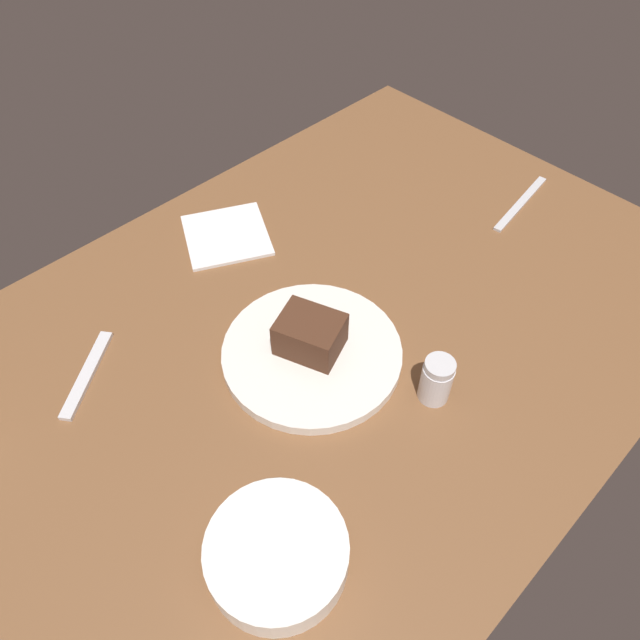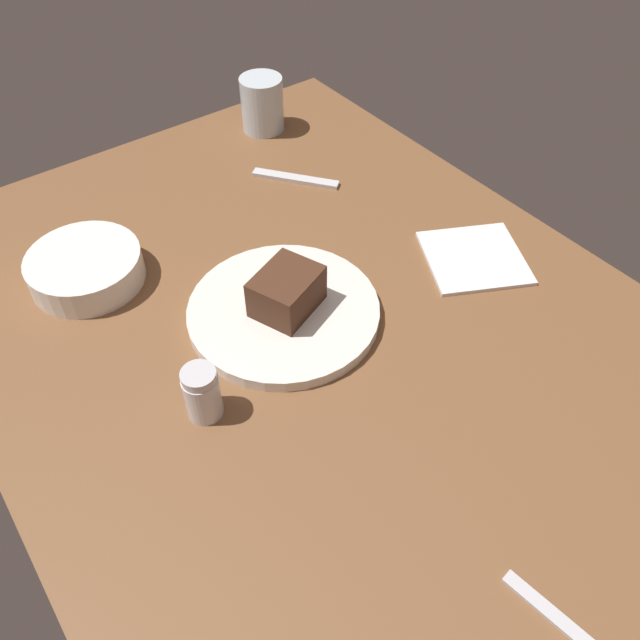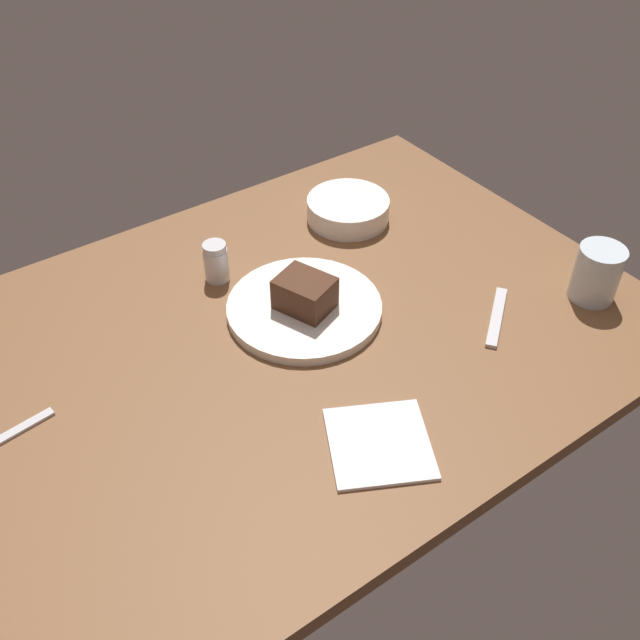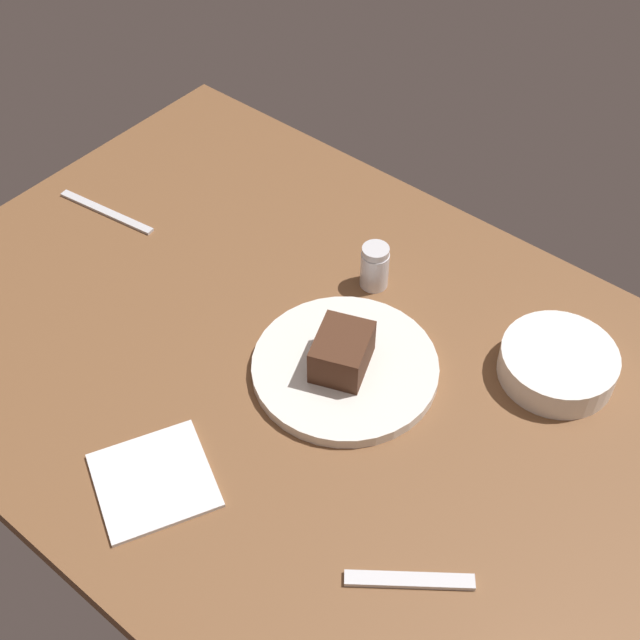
% 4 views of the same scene
% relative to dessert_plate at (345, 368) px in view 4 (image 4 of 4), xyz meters
% --- Properties ---
extents(dining_table, '(1.20, 0.84, 0.03)m').
position_rel_dessert_plate_xyz_m(dining_table, '(0.07, 0.02, -0.02)').
color(dining_table, brown).
rests_on(dining_table, ground).
extents(dessert_plate, '(0.26, 0.26, 0.02)m').
position_rel_dessert_plate_xyz_m(dessert_plate, '(0.00, 0.00, 0.00)').
color(dessert_plate, white).
rests_on(dessert_plate, dining_table).
extents(chocolate_cake_slice, '(0.10, 0.11, 0.06)m').
position_rel_dessert_plate_xyz_m(chocolate_cake_slice, '(0.00, 0.01, 0.04)').
color(chocolate_cake_slice, '#472819').
rests_on(chocolate_cake_slice, dessert_plate).
extents(salt_shaker, '(0.04, 0.04, 0.07)m').
position_rel_dessert_plate_xyz_m(salt_shaker, '(0.07, -0.16, 0.03)').
color(salt_shaker, silver).
rests_on(salt_shaker, dining_table).
extents(side_bowl, '(0.16, 0.16, 0.04)m').
position_rel_dessert_plate_xyz_m(side_bowl, '(-0.23, -0.18, 0.01)').
color(side_bowl, white).
rests_on(side_bowl, dining_table).
extents(dessert_spoon, '(0.13, 0.11, 0.01)m').
position_rel_dessert_plate_xyz_m(dessert_spoon, '(-0.25, 0.20, -0.01)').
color(dessert_spoon, silver).
rests_on(dessert_spoon, dining_table).
extents(butter_knife, '(0.19, 0.04, 0.01)m').
position_rel_dessert_plate_xyz_m(butter_knife, '(0.52, -0.01, -0.01)').
color(butter_knife, silver).
rests_on(butter_knife, dining_table).
extents(folded_napkin, '(0.19, 0.19, 0.01)m').
position_rel_dessert_plate_xyz_m(folded_napkin, '(0.07, 0.29, -0.01)').
color(folded_napkin, white).
rests_on(folded_napkin, dining_table).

